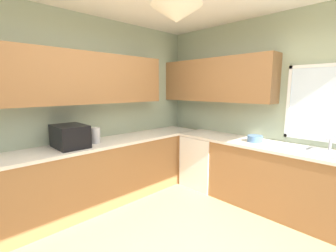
{
  "coord_description": "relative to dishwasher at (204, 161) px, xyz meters",
  "views": [
    {
      "loc": [
        1.45,
        -1.5,
        1.66
      ],
      "look_at": [
        -0.71,
        0.58,
        1.18
      ],
      "focal_mm": 24.87,
      "sensor_mm": 36.0,
      "label": 1
    }
  ],
  "objects": [
    {
      "name": "room_shell",
      "position": [
        0.1,
        -1.03,
        1.46
      ],
      "size": [
        3.84,
        4.06,
        2.76
      ],
      "color": "#9EAD8E",
      "rests_on": "ground_plane"
    },
    {
      "name": "counter_run_left",
      "position": [
        -0.66,
        -1.63,
        0.02
      ],
      "size": [
        0.65,
        3.67,
        0.91
      ],
      "color": "olive",
      "rests_on": "ground_plane"
    },
    {
      "name": "dishwasher",
      "position": [
        0.0,
        0.0,
        0.0
      ],
      "size": [
        0.6,
        0.6,
        0.86
      ],
      "primitive_type": "cube",
      "color": "white",
      "rests_on": "ground_plane"
    },
    {
      "name": "bowl",
      "position": [
        0.87,
        0.03,
        0.52
      ],
      "size": [
        0.21,
        0.21,
        0.09
      ],
      "primitive_type": "cylinder",
      "color": "#4C7099",
      "rests_on": "counter_run_back"
    },
    {
      "name": "counter_run_back",
      "position": [
        1.1,
        0.03,
        0.02
      ],
      "size": [
        2.93,
        0.65,
        0.91
      ],
      "color": "olive",
      "rests_on": "ground_plane"
    },
    {
      "name": "kettle",
      "position": [
        -0.64,
        -1.65,
        0.59
      ],
      "size": [
        0.13,
        0.13,
        0.22
      ],
      "primitive_type": "cylinder",
      "color": "#B7B7BC",
      "rests_on": "counter_run_left"
    },
    {
      "name": "sink_assembly",
      "position": [
        1.73,
        0.04,
        0.49
      ],
      "size": [
        0.64,
        0.4,
        0.19
      ],
      "color": "#9EA0A5",
      "rests_on": "counter_run_back"
    },
    {
      "name": "microwave",
      "position": [
        -0.66,
        -1.99,
        0.62
      ],
      "size": [
        0.48,
        0.36,
        0.29
      ],
      "primitive_type": "cube",
      "color": "black",
      "rests_on": "counter_run_left"
    }
  ]
}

